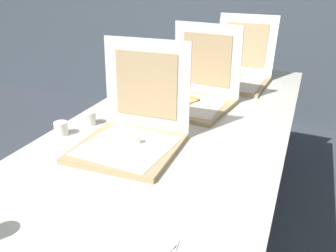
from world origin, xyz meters
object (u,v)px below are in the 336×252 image
table (178,132)px  pizza_box_back (236,74)px  cup_white_near_left (61,128)px  pizza_box_middle (194,95)px  napkin_pile (146,252)px  pizza_box_front (132,133)px  cup_white_near_center (89,118)px  cup_white_mid (124,105)px

table → pizza_box_back: size_ratio=4.65×
cup_white_near_left → pizza_box_middle: bearing=53.2°
cup_white_near_left → napkin_pile: (0.64, -0.51, -0.03)m
pizza_box_front → pizza_box_middle: 0.55m
cup_white_near_center → pizza_box_front: bearing=-23.5°
table → pizza_box_back: bearing=81.3°
table → cup_white_near_center: size_ratio=39.07×
pizza_box_middle → cup_white_near_center: (-0.37, -0.42, -0.03)m
cup_white_mid → cup_white_near_center: size_ratio=1.00×
table → pizza_box_front: bearing=-107.8°
pizza_box_back → table: bearing=-95.1°
pizza_box_middle → cup_white_mid: bearing=-138.4°
table → cup_white_near_center: (-0.38, -0.16, 0.07)m
pizza_box_back → cup_white_mid: bearing=-117.9°
pizza_box_middle → napkin_pile: size_ratio=2.68×
pizza_box_back → cup_white_near_center: (-0.49, -0.91, -0.03)m
pizza_box_middle → table: bearing=-80.8°
table → cup_white_mid: bearing=169.9°
table → napkin_pile: bearing=-75.2°
cup_white_near_left → cup_white_mid: same height
pizza_box_middle → napkin_pile: 1.10m
pizza_box_back → napkin_pile: size_ratio=3.04×
pizza_box_back → cup_white_near_left: bearing=-113.5°
pizza_box_front → cup_white_near_left: size_ratio=6.92×
pizza_box_front → cup_white_near_left: bearing=-177.7°
pizza_box_back → napkin_pile: (0.10, -1.56, -0.05)m
cup_white_mid → table: bearing=-10.1°
cup_white_near_left → napkin_pile: size_ratio=0.36×
pizza_box_middle → napkin_pile: (0.22, -1.07, -0.05)m
napkin_pile → pizza_box_middle: bearing=101.6°
table → cup_white_mid: cup_white_mid is taller
cup_white_near_left → napkin_pile: bearing=-38.6°
pizza_box_front → table: bearing=71.2°
cup_white_mid → cup_white_near_center: same height
pizza_box_front → cup_white_mid: bearing=121.8°
pizza_box_middle → cup_white_mid: (-0.31, -0.20, -0.03)m
pizza_box_middle → pizza_box_back: bearing=84.4°
pizza_box_front → napkin_pile: (0.31, -0.53, -0.05)m
pizza_box_front → cup_white_near_center: 0.31m
pizza_box_front → pizza_box_back: pizza_box_front is taller
table → napkin_pile: 0.84m
cup_white_near_left → table: bearing=35.6°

